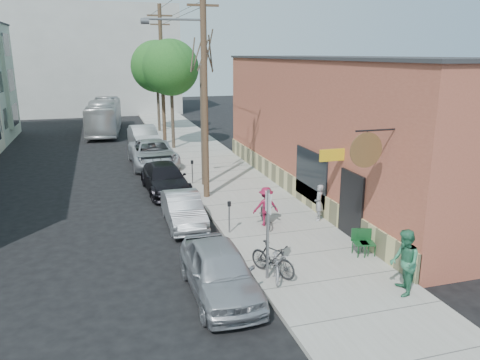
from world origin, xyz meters
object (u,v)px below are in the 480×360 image
object	(u,v)px
patio_chair_a	(367,243)
car_3	(153,154)
patron_grey	(319,203)
car_0	(220,270)
car_2	(165,178)
utility_pole_near	(203,84)
cyclist	(266,206)
patron_green	(404,262)
car_4	(144,137)
parking_meter_far	(192,168)
tree_bare	(203,127)
tree_leafy_mid	(171,68)
car_1	(183,209)
parked_bike_a	(273,259)
parking_meter_near	(229,212)
sign_post	(268,226)
tree_leafy_far	(157,67)
parked_bike_b	(277,263)
patio_chair_b	(361,243)

from	to	relation	value
patio_chair_a	car_3	world-z (taller)	car_3
patron_grey	car_0	size ratio (longest dim) A/B	0.34
car_0	car_2	world-z (taller)	car_0
utility_pole_near	cyclist	world-z (taller)	utility_pole_near
patron_green	car_4	distance (m)	24.69
utility_pole_near	car_4	bearing A→B (deg)	96.73
parking_meter_far	car_4	bearing A→B (deg)	97.49
tree_bare	cyclist	bearing A→B (deg)	-80.98
patron_grey	tree_bare	bearing A→B (deg)	-134.42
tree_leafy_mid	parking_meter_far	bearing A→B (deg)	-93.17
car_1	car_4	size ratio (longest dim) A/B	0.79
parked_bike_a	car_2	bearing A→B (deg)	71.48
tree_leafy_mid	car_2	bearing A→B (deg)	-101.09
cyclist	car_1	world-z (taller)	cyclist
patio_chair_a	car_4	distance (m)	22.27
car_4	patio_chair_a	bearing A→B (deg)	-80.44
utility_pole_near	parking_meter_far	bearing A→B (deg)	93.28
patron_green	cyclist	size ratio (longest dim) A/B	1.22
parking_meter_near	cyclist	distance (m)	1.64
sign_post	tree_leafy_far	bearing A→B (deg)	89.12
tree_leafy_mid	parking_meter_near	bearing A→B (deg)	-91.83
cyclist	car_3	xyz separation A→B (m)	(-3.04, 12.05, -0.13)
patron_green	car_0	bearing A→B (deg)	-86.22
parking_meter_far	car_0	distance (m)	11.57
tree_leafy_far	patio_chair_a	bearing A→B (deg)	-83.30
tree_leafy_far	parked_bike_b	distance (m)	29.59
parking_meter_far	car_2	world-z (taller)	car_2
parking_meter_far	parked_bike_a	bearing A→B (deg)	-88.19
utility_pole_near	patron_grey	xyz separation A→B (m)	(3.72, -4.51, -4.51)
car_0	parking_meter_far	bearing A→B (deg)	82.34
car_1	utility_pole_near	bearing A→B (deg)	62.83
parked_bike_a	car_0	bearing A→B (deg)	165.58
car_2	tree_leafy_mid	bearing A→B (deg)	75.92
tree_leafy_far	patron_green	xyz separation A→B (m)	(2.90, -31.14, -4.57)
parking_meter_far	car_4	distance (m)	11.12
cyclist	utility_pole_near	bearing A→B (deg)	-66.94
parked_bike_a	car_4	xyz separation A→B (m)	(-1.80, 22.04, 0.15)
utility_pole_near	car_3	xyz separation A→B (m)	(-1.59, 7.60, -4.61)
patio_chair_a	patio_chair_b	world-z (taller)	same
patron_grey	car_4	bearing A→B (deg)	-144.49
car_1	car_4	xyz separation A→B (m)	(0.00, 16.55, 0.17)
tree_leafy_mid	patron_grey	bearing A→B (deg)	-78.91
tree_leafy_mid	parked_bike_b	size ratio (longest dim) A/B	4.43
patio_chair_a	parked_bike_a	size ratio (longest dim) A/B	0.51
patron_green	car_2	world-z (taller)	patron_green
sign_post	utility_pole_near	world-z (taller)	utility_pole_near
parked_bike_a	parked_bike_b	xyz separation A→B (m)	(0.07, -0.17, -0.07)
tree_leafy_mid	parked_bike_b	distance (m)	21.74
tree_bare	car_4	bearing A→B (deg)	99.99
car_0	tree_leafy_far	bearing A→B (deg)	85.66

